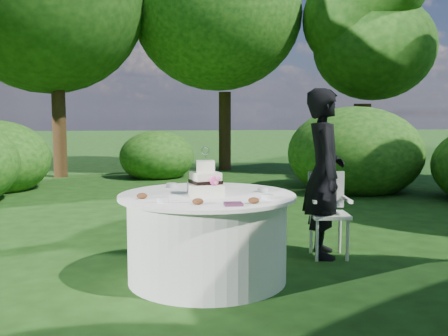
{
  "coord_description": "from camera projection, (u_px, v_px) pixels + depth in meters",
  "views": [
    {
      "loc": [
        -0.37,
        -4.54,
        1.48
      ],
      "look_at": [
        0.15,
        0.0,
        1.0
      ],
      "focal_mm": 42.0,
      "sensor_mm": 36.0,
      "label": 1
    }
  ],
  "objects": [
    {
      "name": "chair",
      "position": [
        328.0,
        207.0,
        5.42
      ],
      "size": [
        0.42,
        0.41,
        0.87
      ],
      "color": "white",
      "rests_on": "ground"
    },
    {
      "name": "napkins",
      "position": [
        233.0,
        204.0,
        4.05
      ],
      "size": [
        0.14,
        0.14,
        0.02
      ],
      "primitive_type": "cube",
      "color": "#4D213F",
      "rests_on": "table"
    },
    {
      "name": "table",
      "position": [
        207.0,
        237.0,
        4.64
      ],
      "size": [
        1.56,
        1.56,
        0.77
      ],
      "color": "silver",
      "rests_on": "ground"
    },
    {
      "name": "feather_plume",
      "position": [
        173.0,
        201.0,
        4.19
      ],
      "size": [
        0.48,
        0.07,
        0.01
      ],
      "primitive_type": "ellipsoid",
      "color": "white",
      "rests_on": "table"
    },
    {
      "name": "ground",
      "position": [
        207.0,
        279.0,
        4.68
      ],
      "size": [
        80.0,
        80.0,
        0.0
      ],
      "primitive_type": "plane",
      "color": "#17340E",
      "rests_on": "ground"
    },
    {
      "name": "petal_cups",
      "position": [
        197.0,
        199.0,
        4.19
      ],
      "size": [
        0.98,
        0.42,
        0.05
      ],
      "color": "#562D16",
      "rests_on": "table"
    },
    {
      "name": "guest",
      "position": [
        324.0,
        173.0,
        5.37
      ],
      "size": [
        0.5,
        0.69,
        1.73
      ],
      "primitive_type": "imported",
      "rotation": [
        0.0,
        0.0,
        1.42
      ],
      "color": "black",
      "rests_on": "ground"
    },
    {
      "name": "votives",
      "position": [
        216.0,
        192.0,
        4.57
      ],
      "size": [
        1.0,
        0.95,
        0.04
      ],
      "color": "silver",
      "rests_on": "table"
    },
    {
      "name": "cake",
      "position": [
        206.0,
        182.0,
        4.56
      ],
      "size": [
        0.31,
        0.31,
        0.42
      ],
      "color": "beige",
      "rests_on": "table"
    }
  ]
}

